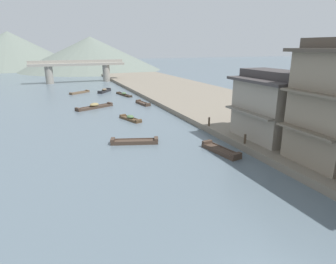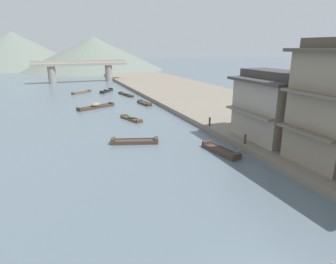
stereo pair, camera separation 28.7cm
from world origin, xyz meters
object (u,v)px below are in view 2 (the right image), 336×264
(boat_moored_far, at_px, (131,118))
(mooring_post_dock_mid, at_px, (245,139))
(boat_moored_nearest, at_px, (221,151))
(boat_moored_third, at_px, (144,103))
(boat_crossing_west, at_px, (82,92))
(boat_moored_second, at_px, (96,106))
(mooring_post_dock_far, at_px, (210,122))
(stone_bridge, at_px, (81,68))
(house_waterfront_tall, at_px, (274,106))
(boat_midriver_drifting, at_px, (106,91))
(boat_midriver_upstream, at_px, (126,94))
(boat_upstream_distant, at_px, (135,141))

(boat_moored_far, distance_m, mooring_post_dock_mid, 15.55)
(boat_moored_nearest, xyz_separation_m, boat_moored_third, (0.21, 22.75, -0.02))
(boat_moored_third, xyz_separation_m, boat_crossing_west, (-8.04, 15.18, -0.03))
(boat_moored_third, height_order, boat_crossing_west, boat_moored_third)
(boat_moored_nearest, height_order, boat_moored_far, boat_moored_far)
(boat_moored_second, xyz_separation_m, boat_crossing_west, (-0.57, 15.20, -0.12))
(boat_moored_second, bearing_deg, boat_moored_third, 0.22)
(boat_moored_third, distance_m, mooring_post_dock_far, 16.93)
(stone_bridge, bearing_deg, mooring_post_dock_mid, -81.53)
(boat_moored_far, relative_size, house_waterfront_tall, 0.57)
(mooring_post_dock_mid, distance_m, mooring_post_dock_far, 6.19)
(boat_midriver_drifting, relative_size, house_waterfront_tall, 0.60)
(boat_moored_second, distance_m, mooring_post_dock_far, 19.29)
(boat_moored_far, xyz_separation_m, boat_crossing_west, (-3.60, 24.05, -0.09))
(boat_moored_far, relative_size, mooring_post_dock_far, 4.15)
(boat_moored_third, distance_m, boat_midriver_drifting, 15.15)
(boat_crossing_west, bearing_deg, boat_moored_nearest, -78.34)
(boat_moored_second, height_order, boat_crossing_west, boat_moored_second)
(boat_midriver_upstream, distance_m, mooring_post_dock_mid, 32.62)
(boat_midriver_drifting, bearing_deg, stone_bridge, 99.19)
(boat_crossing_west, bearing_deg, boat_moored_second, -87.84)
(boat_midriver_drifting, relative_size, boat_crossing_west, 1.01)
(stone_bridge, bearing_deg, boat_moored_far, -87.50)
(boat_upstream_distant, bearing_deg, mooring_post_dock_mid, -32.58)
(boat_upstream_distant, height_order, mooring_post_dock_far, mooring_post_dock_far)
(boat_moored_nearest, distance_m, boat_moored_far, 14.51)
(boat_midriver_drifting, height_order, stone_bridge, stone_bridge)
(boat_moored_nearest, relative_size, stone_bridge, 0.18)
(boat_moored_nearest, bearing_deg, boat_midriver_drifting, 94.73)
(boat_midriver_upstream, height_order, house_waterfront_tall, house_waterfront_tall)
(boat_midriver_drifting, distance_m, stone_bridge, 18.74)
(mooring_post_dock_far, xyz_separation_m, stone_bridge, (-8.33, 49.78, 2.43))
(boat_moored_third, relative_size, mooring_post_dock_far, 4.05)
(boat_upstream_distant, height_order, mooring_post_dock_mid, mooring_post_dock_mid)
(boat_moored_far, relative_size, boat_midriver_upstream, 0.73)
(boat_moored_far, xyz_separation_m, boat_midriver_drifting, (1.12, 23.65, 0.04))
(boat_moored_third, xyz_separation_m, mooring_post_dock_far, (2.07, -16.78, 0.91))
(boat_moored_second, relative_size, boat_midriver_upstream, 1.07)
(boat_moored_nearest, distance_m, boat_moored_second, 23.85)
(boat_moored_third, bearing_deg, boat_moored_second, -179.78)
(stone_bridge, bearing_deg, boat_crossing_west, -95.69)
(boat_moored_nearest, distance_m, boat_moored_third, 22.75)
(boat_moored_second, distance_m, boat_crossing_west, 15.22)
(boat_midriver_upstream, distance_m, stone_bridge, 24.36)
(boat_moored_nearest, bearing_deg, boat_crossing_west, 101.66)
(boat_moored_nearest, relative_size, mooring_post_dock_mid, 5.02)
(mooring_post_dock_far, bearing_deg, boat_midriver_drifting, 99.68)
(boat_crossing_west, distance_m, mooring_post_dock_far, 33.53)
(boat_moored_second, distance_m, boat_upstream_distant, 17.57)
(boat_moored_nearest, relative_size, house_waterfront_tall, 0.61)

